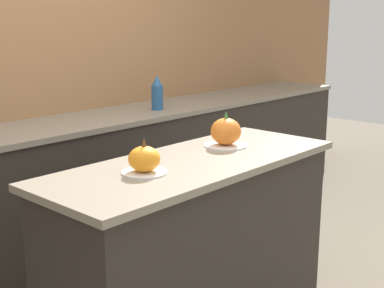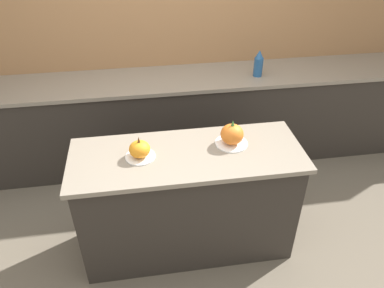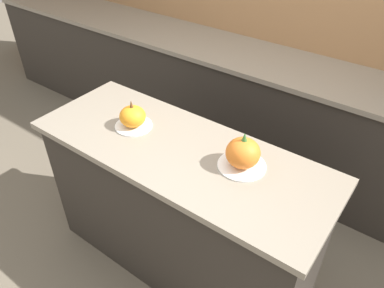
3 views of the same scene
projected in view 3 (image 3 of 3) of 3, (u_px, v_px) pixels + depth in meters
name	position (u px, v px, depth m)	size (l,w,h in m)	color
ground_plane	(182.00, 258.00, 2.41)	(12.00, 12.00, 0.00)	#665B4C
wall_back	(310.00, 3.00, 2.62)	(8.00, 0.06, 2.50)	#9E7047
kitchen_island	(180.00, 210.00, 2.14)	(1.60, 0.61, 0.90)	#2D2823
back_counter	(274.00, 118.00, 2.89)	(6.00, 0.60, 0.91)	#2D2823
pumpkin_cake_left	(133.00, 117.00, 1.99)	(0.20, 0.20, 0.16)	white
pumpkin_cake_right	(243.00, 154.00, 1.72)	(0.23, 0.23, 0.19)	white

